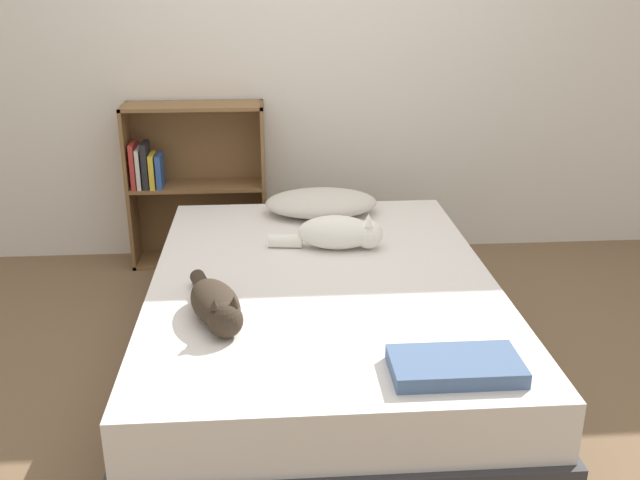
% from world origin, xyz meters
% --- Properties ---
extents(ground_plane, '(8.00, 8.00, 0.00)m').
position_xyz_m(ground_plane, '(0.00, 0.00, 0.00)').
color(ground_plane, brown).
extents(wall_back, '(8.00, 0.06, 2.50)m').
position_xyz_m(wall_back, '(0.00, 1.44, 1.25)').
color(wall_back, silver).
rests_on(wall_back, ground_plane).
extents(bed, '(1.43, 2.00, 0.44)m').
position_xyz_m(bed, '(0.00, 0.00, 0.22)').
color(bed, '#333338').
rests_on(bed, ground_plane).
extents(pillow, '(0.57, 0.38, 0.12)m').
position_xyz_m(pillow, '(0.05, 0.78, 0.50)').
color(pillow, beige).
rests_on(pillow, bed).
extents(cat_light, '(0.51, 0.21, 0.15)m').
position_xyz_m(cat_light, '(0.10, 0.30, 0.51)').
color(cat_light, white).
rests_on(cat_light, bed).
extents(cat_dark, '(0.26, 0.52, 0.15)m').
position_xyz_m(cat_dark, '(-0.41, -0.36, 0.50)').
color(cat_dark, '#33281E').
rests_on(cat_dark, bed).
extents(bookshelf, '(0.77, 0.26, 0.92)m').
position_xyz_m(bookshelf, '(-0.65, 1.31, 0.48)').
color(bookshelf, brown).
rests_on(bookshelf, ground_plane).
extents(blanket_fold, '(0.41, 0.22, 0.05)m').
position_xyz_m(blanket_fold, '(0.35, -0.77, 0.47)').
color(blanket_fold, '#4C668E').
rests_on(blanket_fold, bed).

